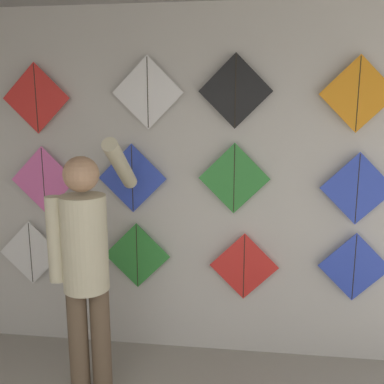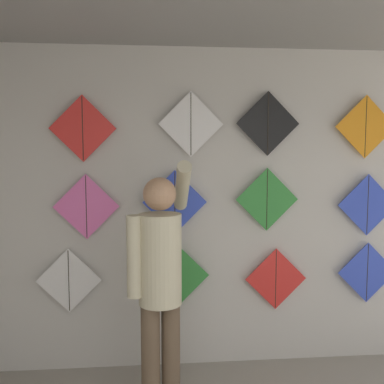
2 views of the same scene
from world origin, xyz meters
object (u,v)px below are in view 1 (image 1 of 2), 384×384
kite_3 (354,267)px  kite_7 (357,189)px  kite_0 (31,253)px  kite_4 (44,180)px  kite_9 (148,93)px  kite_10 (235,91)px  shopkeeper (86,260)px  kite_8 (36,98)px  kite_1 (137,256)px  kite_2 (244,266)px  kite_5 (132,178)px  kite_11 (358,94)px  kite_6 (234,179)px

kite_3 → kite_7: size_ratio=1.00×
kite_0 → kite_4: size_ratio=1.00×
kite_4 → kite_9: kite_9 is taller
kite_4 → kite_10: size_ratio=1.00×
shopkeeper → kite_8: 1.41m
shopkeeper → kite_1: shopkeeper is taller
shopkeeper → kite_1: (0.16, 0.70, -0.21)m
kite_0 → kite_2: size_ratio=1.00×
kite_5 → kite_11: size_ratio=1.00×
kite_4 → kite_8: (-0.01, 0.00, 0.65)m
kite_9 → kite_11: kite_9 is taller
kite_2 → kite_4: kite_4 is taller
kite_2 → kite_6: (-0.09, 0.00, 0.71)m
kite_5 → kite_6: kite_6 is taller
shopkeeper → kite_4: shopkeeper is taller
kite_10 → kite_1: bearing=180.0°
kite_6 → kite_2: bearing=0.0°
shopkeeper → kite_8: bearing=115.7°
kite_5 → kite_4: bearing=180.0°
kite_5 → kite_9: kite_9 is taller
shopkeeper → kite_3: bearing=4.1°
kite_5 → kite_10: (0.80, 0.00, 0.67)m
shopkeeper → kite_9: (0.28, 0.70, 1.10)m
kite_1 → kite_2: size_ratio=1.00×
kite_2 → kite_10: (-0.10, 0.00, 1.37)m
kite_7 → kite_11: (-0.05, 0.00, 0.69)m
kite_2 → kite_8: kite_8 is taller
kite_5 → kite_10: bearing=0.0°
kite_3 → kite_10: (-0.95, 0.00, 1.34)m
kite_8 → kite_9: kite_9 is taller
kite_6 → kite_7: bearing=0.0°
kite_6 → kite_10: size_ratio=1.00×
kite_6 → kite_8: kite_8 is taller
kite_5 → kite_10: kite_10 is taller
shopkeeper → kite_10: (0.94, 0.70, 1.11)m
kite_3 → kite_11: kite_11 is taller
kite_3 → kite_8: bearing=180.0°
kite_4 → kite_0: bearing=180.0°
kite_8 → kite_6: bearing=0.0°
kite_0 → kite_1: size_ratio=1.00×
kite_4 → kite_7: kite_4 is taller
kite_3 → kite_7: 0.62m
kite_0 → kite_4: bearing=0.0°
kite_3 → kite_8: 2.82m
shopkeeper → kite_9: 1.33m
kite_8 → kite_10: 1.57m
shopkeeper → kite_0: shopkeeper is taller
kite_9 → shopkeeper: bearing=-111.8°
kite_11 → kite_9: bearing=180.0°
kite_5 → kite_8: size_ratio=1.00×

